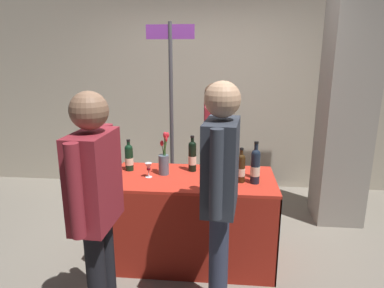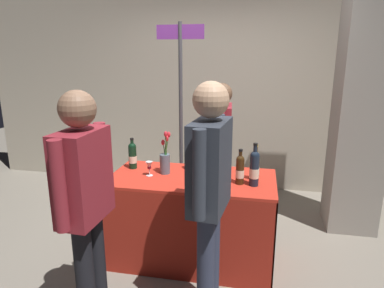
% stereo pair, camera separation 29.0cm
% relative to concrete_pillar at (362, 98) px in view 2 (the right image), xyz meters
% --- Properties ---
extents(ground_plane, '(12.00, 12.00, 0.00)m').
position_rel_concrete_pillar_xyz_m(ground_plane, '(-1.57, -0.96, -1.42)').
color(ground_plane, gray).
extents(back_partition, '(6.92, 0.12, 2.62)m').
position_rel_concrete_pillar_xyz_m(back_partition, '(-1.57, 0.97, -0.11)').
color(back_partition, '#B2A893').
rests_on(back_partition, ground_plane).
extents(concrete_pillar, '(0.49, 0.49, 2.83)m').
position_rel_concrete_pillar_xyz_m(concrete_pillar, '(0.00, 0.00, 0.00)').
color(concrete_pillar, gray).
rests_on(concrete_pillar, ground_plane).
extents(tasting_table, '(1.45, 0.72, 0.80)m').
position_rel_concrete_pillar_xyz_m(tasting_table, '(-1.57, -0.96, -0.87)').
color(tasting_table, red).
rests_on(tasting_table, ground_plane).
extents(featured_wine_bottle, '(0.08, 0.08, 0.36)m').
position_rel_concrete_pillar_xyz_m(featured_wine_bottle, '(-1.03, -1.06, -0.46)').
color(featured_wine_bottle, '#192333').
rests_on(featured_wine_bottle, tasting_table).
extents(display_bottle_0, '(0.07, 0.07, 0.31)m').
position_rel_concrete_pillar_xyz_m(display_bottle_0, '(-1.03, -0.92, -0.49)').
color(display_bottle_0, '#38230F').
rests_on(display_bottle_0, tasting_table).
extents(display_bottle_1, '(0.07, 0.07, 0.30)m').
position_rel_concrete_pillar_xyz_m(display_bottle_1, '(-1.15, -1.04, -0.49)').
color(display_bottle_1, '#38230F').
rests_on(display_bottle_1, tasting_table).
extents(display_bottle_2, '(0.07, 0.07, 0.33)m').
position_rel_concrete_pillar_xyz_m(display_bottle_2, '(-1.58, -0.80, -0.47)').
color(display_bottle_2, black).
rests_on(display_bottle_2, tasting_table).
extents(display_bottle_3, '(0.08, 0.08, 0.29)m').
position_rel_concrete_pillar_xyz_m(display_bottle_3, '(-2.17, -0.84, -0.49)').
color(display_bottle_3, black).
rests_on(display_bottle_3, tasting_table).
extents(wine_glass_near_vendor, '(0.07, 0.07, 0.13)m').
position_rel_concrete_pillar_xyz_m(wine_glass_near_vendor, '(-1.27, -0.84, -0.53)').
color(wine_glass_near_vendor, silver).
rests_on(wine_glass_near_vendor, tasting_table).
extents(wine_glass_mid, '(0.06, 0.06, 0.13)m').
position_rel_concrete_pillar_xyz_m(wine_glass_mid, '(-1.95, -1.00, -0.53)').
color(wine_glass_mid, silver).
rests_on(wine_glass_mid, tasting_table).
extents(flower_vase, '(0.10, 0.10, 0.40)m').
position_rel_concrete_pillar_xyz_m(flower_vase, '(-1.83, -0.91, -0.49)').
color(flower_vase, slate).
rests_on(flower_vase, tasting_table).
extents(vendor_presenter, '(0.25, 0.63, 1.56)m').
position_rel_concrete_pillar_xyz_m(vendor_presenter, '(-1.41, -0.20, -0.48)').
color(vendor_presenter, black).
rests_on(vendor_presenter, ground_plane).
extents(taster_foreground_right, '(0.23, 0.56, 1.64)m').
position_rel_concrete_pillar_xyz_m(taster_foreground_right, '(-2.07, -1.90, -0.43)').
color(taster_foreground_right, black).
rests_on(taster_foreground_right, ground_plane).
extents(taster_foreground_left, '(0.25, 0.59, 1.69)m').
position_rel_concrete_pillar_xyz_m(taster_foreground_left, '(-1.31, -1.64, -0.40)').
color(taster_foreground_left, '#2D3347').
rests_on(taster_foreground_left, ground_plane).
extents(booth_signpost, '(0.53, 0.04, 2.19)m').
position_rel_concrete_pillar_xyz_m(booth_signpost, '(-1.90, 0.04, -0.09)').
color(booth_signpost, '#47474C').
rests_on(booth_signpost, ground_plane).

